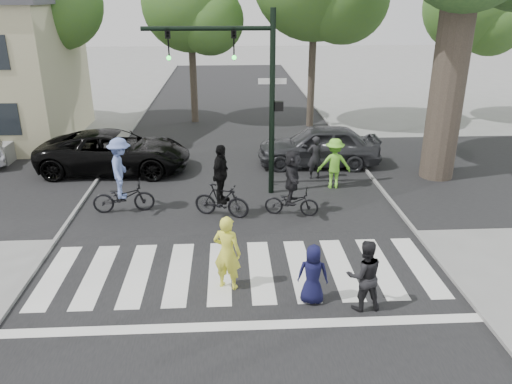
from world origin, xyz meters
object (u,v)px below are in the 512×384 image
(cyclist_mid, at_px, (221,188))
(car_grey, at_px, (319,146))
(cyclist_right, at_px, (292,187))
(car_suv, at_px, (115,152))
(pedestrian_adult, at_px, (364,275))
(traffic_signal, at_px, (246,78))
(pedestrian_woman, at_px, (227,253))
(pedestrian_child, at_px, (313,274))
(cyclist_left, at_px, (122,181))

(cyclist_mid, height_order, car_grey, cyclist_mid)
(cyclist_mid, distance_m, car_grey, 6.08)
(cyclist_right, distance_m, car_grey, 5.05)
(cyclist_right, bearing_deg, car_suv, 144.28)
(pedestrian_adult, distance_m, car_suv, 11.89)
(traffic_signal, height_order, pedestrian_adult, traffic_signal)
(pedestrian_woman, relative_size, pedestrian_adult, 1.11)
(cyclist_mid, height_order, cyclist_right, cyclist_mid)
(pedestrian_woman, relative_size, pedestrian_child, 1.30)
(pedestrian_adult, relative_size, cyclist_mid, 0.71)
(traffic_signal, relative_size, cyclist_left, 2.52)
(traffic_signal, xyz_separation_m, cyclist_left, (-3.88, -1.35, -2.87))
(pedestrian_woman, distance_m, cyclist_left, 5.57)
(car_grey, bearing_deg, pedestrian_woman, -19.06)
(pedestrian_child, relative_size, pedestrian_adult, 0.85)
(cyclist_right, bearing_deg, cyclist_left, 174.03)
(traffic_signal, xyz_separation_m, car_grey, (2.96, 2.88, -3.09))
(traffic_signal, distance_m, pedestrian_woman, 6.65)
(pedestrian_woman, bearing_deg, car_grey, -90.10)
(pedestrian_adult, bearing_deg, pedestrian_woman, -23.08)
(cyclist_left, relative_size, car_grey, 0.50)
(pedestrian_child, bearing_deg, cyclist_left, -34.72)
(pedestrian_child, height_order, car_grey, car_grey)
(pedestrian_child, distance_m, car_grey, 9.64)
(cyclist_right, bearing_deg, pedestrian_adult, -79.56)
(traffic_signal, height_order, cyclist_left, traffic_signal)
(pedestrian_adult, height_order, cyclist_right, cyclist_right)
(pedestrian_child, relative_size, cyclist_left, 0.58)
(cyclist_mid, height_order, car_suv, cyclist_mid)
(pedestrian_child, distance_m, cyclist_mid, 5.14)
(pedestrian_woman, relative_size, cyclist_right, 0.86)
(traffic_signal, height_order, car_suv, traffic_signal)
(car_suv, height_order, car_grey, car_grey)
(car_suv, bearing_deg, cyclist_right, -123.13)
(cyclist_left, bearing_deg, pedestrian_adult, -42.20)
(pedestrian_child, xyz_separation_m, cyclist_left, (-5.07, 5.24, 0.34))
(traffic_signal, xyz_separation_m, car_suv, (-4.93, 2.60, -3.11))
(car_grey, bearing_deg, cyclist_left, -54.91)
(pedestrian_woman, distance_m, car_suv, 9.51)
(cyclist_left, xyz_separation_m, car_grey, (6.84, 4.23, -0.22))
(cyclist_left, relative_size, cyclist_right, 1.14)
(cyclist_right, height_order, car_grey, cyclist_right)
(cyclist_mid, bearing_deg, car_suv, 132.50)
(traffic_signal, xyz_separation_m, cyclist_right, (1.31, -1.89, -2.97))
(cyclist_right, height_order, car_suv, cyclist_right)
(cyclist_left, xyz_separation_m, car_suv, (-1.05, 3.95, -0.25))
(car_suv, distance_m, car_grey, 7.90)
(car_suv, xyz_separation_m, car_grey, (7.89, 0.28, 0.03))
(cyclist_left, bearing_deg, car_grey, 31.71)
(traffic_signal, bearing_deg, cyclist_left, -160.81)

